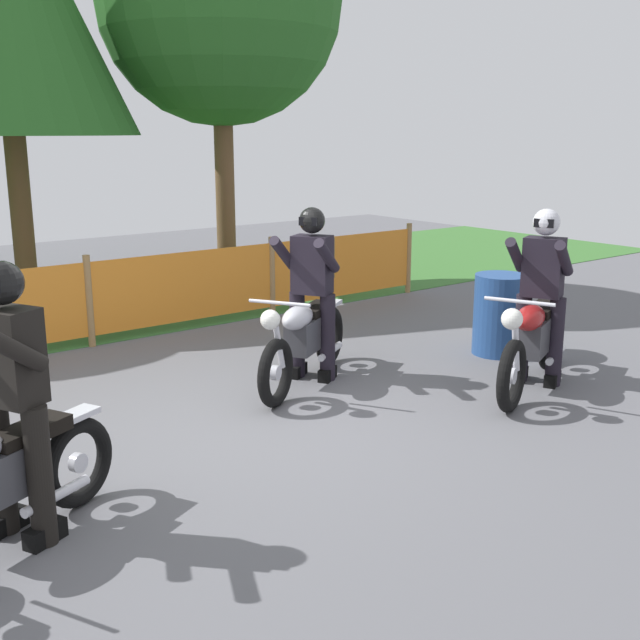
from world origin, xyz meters
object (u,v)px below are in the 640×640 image
object	(u,v)px
rider_lead	(10,394)
spare_drum	(500,314)
motorcycle_third	(533,341)
rider_trailing	(312,284)
motorcycle_trailing	(304,339)
rider_third	(542,287)

from	to	relation	value
rider_lead	spare_drum	bearing A→B (deg)	163.47
motorcycle_third	rider_lead	world-z (taller)	rider_lead
rider_lead	spare_drum	world-z (taller)	rider_lead
rider_lead	spare_drum	size ratio (longest dim) A/B	1.92
rider_lead	rider_trailing	distance (m)	3.57
rider_trailing	spare_drum	size ratio (longest dim) A/B	1.92
motorcycle_trailing	rider_trailing	bearing A→B (deg)	-179.49
rider_trailing	rider_third	xyz separation A→B (m)	(1.64, -1.45, 0.00)
rider_lead	rider_third	bearing A→B (deg)	154.10
motorcycle_third	spare_drum	size ratio (longest dim) A/B	2.21
motorcycle_trailing	rider_third	distance (m)	2.31
motorcycle_third	spare_drum	xyz separation A→B (m)	(0.72, 0.98, -0.04)
motorcycle_trailing	rider_lead	distance (m)	3.39
rider_lead	rider_trailing	xyz separation A→B (m)	(3.27, 1.43, 0.03)
motorcycle_trailing	spare_drum	distance (m)	2.37
rider_lead	spare_drum	distance (m)	5.51
motorcycle_trailing	rider_trailing	distance (m)	0.54
motorcycle_trailing	rider_lead	world-z (taller)	rider_lead
motorcycle_third	rider_trailing	size ratio (longest dim) A/B	1.15
rider_lead	rider_trailing	world-z (taller)	same
rider_lead	rider_trailing	bearing A→B (deg)	177.95
rider_lead	rider_third	world-z (taller)	same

